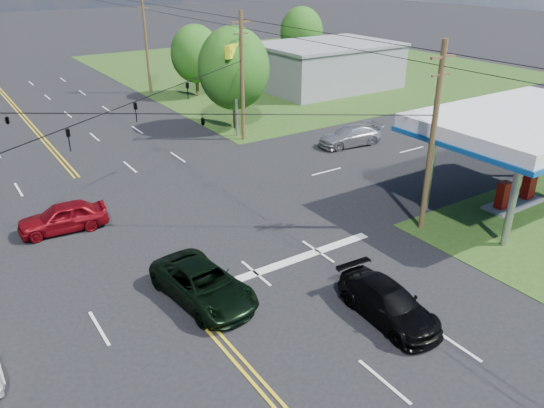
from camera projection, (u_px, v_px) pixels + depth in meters
ground at (119, 225)px, 27.86m from camera, size 280.00×280.00×0.00m
grass_ne at (298, 66)px, 69.65m from camera, size 46.00×48.00×0.03m
stop_bar at (283, 264)px, 24.32m from camera, size 10.00×0.50×0.02m
retail_ne at (326, 67)px, 57.13m from camera, size 14.00×10.00×4.40m
gas_canopy at (530, 125)px, 28.11m from camera, size 12.20×8.20×5.35m
pole_se at (433, 137)px, 25.52m from camera, size 1.60×0.28×9.50m
pole_ne at (242, 76)px, 39.14m from camera, size 1.60×0.28×9.50m
pole_right_far at (146, 42)px, 53.41m from camera, size 1.60×0.28×10.00m
span_wire_signals at (104, 114)px, 25.35m from camera, size 26.00×18.00×1.13m
power_lines at (110, 65)px, 22.74m from camera, size 26.04×100.00×0.64m
tree_right_a at (234, 69)px, 41.93m from camera, size 5.70×5.70×8.18m
tree_right_b at (196, 54)px, 52.54m from camera, size 4.94×4.94×7.09m
tree_far_r at (302, 32)px, 65.73m from camera, size 5.32×5.32×7.63m
pickup_dkgreen at (203, 284)px, 21.47m from camera, size 3.03×5.54×1.47m
suv_black at (388, 303)px, 20.38m from camera, size 2.21×4.85×1.38m
sedan_red at (63, 217)px, 27.05m from camera, size 4.54×2.21×1.49m
sedan_far at (350, 136)px, 39.61m from camera, size 5.20×2.59×1.45m
polesign_ne at (235, 66)px, 39.66m from camera, size 1.93×0.94×7.18m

